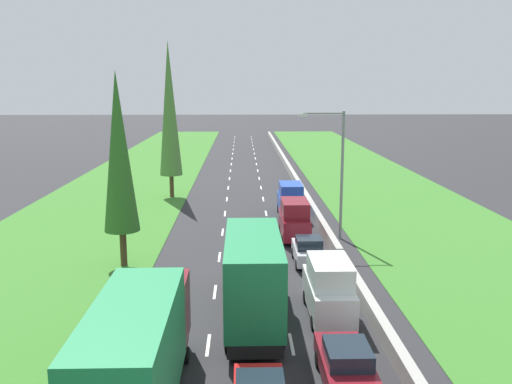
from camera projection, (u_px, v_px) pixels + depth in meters
ground_plane at (244, 183)px, 61.14m from camera, size 300.00×300.00×0.00m
grass_verge_left at (131, 183)px, 60.81m from camera, size 14.00×140.00×0.04m
grass_verge_right at (372, 182)px, 61.51m from camera, size 14.00×140.00×0.04m
median_barrier at (295, 179)px, 61.21m from camera, size 0.44×120.00×0.85m
lane_markings at (244, 183)px, 61.14m from camera, size 3.64×116.00×0.01m
maroon_sedan_right_lane_second at (346, 366)px, 19.54m from camera, size 1.82×4.50×1.64m
white_van_right_lane at (329, 288)px, 25.44m from camera, size 1.96×4.90×2.82m
silver_hatchback_right_lane at (308, 251)px, 33.13m from camera, size 1.74×3.90×1.72m
green_box_truck_left_lane at (139, 354)px, 17.53m from camera, size 2.46×9.40×4.18m
maroon_van_right_lane at (294, 220)px, 38.51m from camera, size 1.96×4.90×2.82m
blue_van_right_lane at (290, 200)px, 45.14m from camera, size 1.96×4.90×2.82m
green_box_truck_centre_lane at (253, 274)px, 25.03m from camera, size 2.46×9.40×4.18m
poplar_tree_second at (119, 153)px, 31.66m from camera, size 2.09×2.09×11.63m
poplar_tree_third at (169, 109)px, 51.77m from camera, size 2.17×2.17×14.88m
street_light_mast at (337, 166)px, 37.82m from camera, size 3.20×0.28×9.00m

